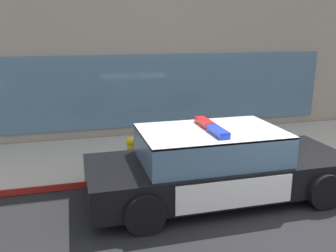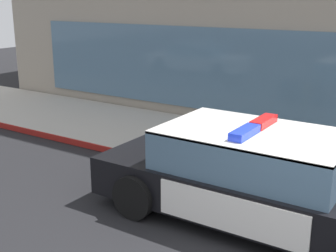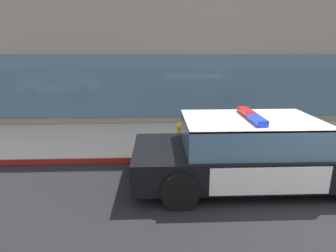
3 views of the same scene
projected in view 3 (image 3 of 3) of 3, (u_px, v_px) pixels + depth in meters
The scene contains 6 objects.
ground at pixel (332, 209), 4.93m from camera, with size 48.00×48.00×0.00m, color black.
sidewalk at pixel (258, 138), 8.49m from camera, with size 48.00×3.14×0.15m, color #B2ADA3.
curb_red_paint at pixel (281, 158), 6.97m from camera, with size 28.80×0.04×0.14m, color maroon.
storefront_building at pixel (214, 6), 14.45m from camera, with size 23.18×11.92×9.54m.
police_cruiser at pixel (255, 152), 5.72m from camera, with size 5.06×2.12×1.49m.
fire_hydrant at pixel (180, 136), 7.28m from camera, with size 0.34×0.39×0.73m.
Camera 3 is at (-3.06, -4.22, 2.74)m, focal length 29.99 mm.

